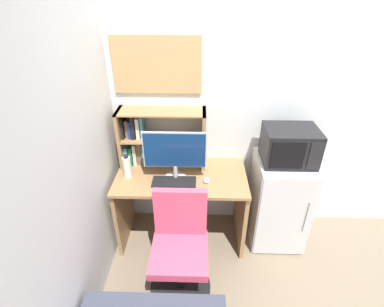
{
  "coord_description": "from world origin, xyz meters",
  "views": [
    {
      "loc": [
        -0.79,
        -2.49,
        2.29
      ],
      "look_at": [
        -0.85,
        -0.35,
        1.02
      ],
      "focal_mm": 26.91,
      "sensor_mm": 36.0,
      "label": 1
    }
  ],
  "objects_px": {
    "computer_mouse": "(206,180)",
    "wall_corkboard": "(157,65)",
    "hutch_bookshelf": "(150,136)",
    "keyboard": "(174,182)",
    "water_bottle": "(127,167)",
    "desk_chair": "(180,252)",
    "monitor": "(175,153)",
    "mini_fridge": "(279,201)",
    "microwave": "(290,146)"
  },
  "relations": [
    {
      "from": "hutch_bookshelf",
      "to": "water_bottle",
      "type": "height_order",
      "value": "hutch_bookshelf"
    },
    {
      "from": "computer_mouse",
      "to": "water_bottle",
      "type": "xyz_separation_m",
      "value": [
        -0.71,
        0.06,
        0.09
      ]
    },
    {
      "from": "hutch_bookshelf",
      "to": "wall_corkboard",
      "type": "xyz_separation_m",
      "value": [
        0.09,
        0.1,
        0.63
      ]
    },
    {
      "from": "hutch_bookshelf",
      "to": "keyboard",
      "type": "height_order",
      "value": "hutch_bookshelf"
    },
    {
      "from": "hutch_bookshelf",
      "to": "water_bottle",
      "type": "xyz_separation_m",
      "value": [
        -0.18,
        -0.24,
        -0.19
      ]
    },
    {
      "from": "microwave",
      "to": "keyboard",
      "type": "bearing_deg",
      "value": -171.44
    },
    {
      "from": "wall_corkboard",
      "to": "monitor",
      "type": "bearing_deg",
      "value": -65.59
    },
    {
      "from": "microwave",
      "to": "wall_corkboard",
      "type": "height_order",
      "value": "wall_corkboard"
    },
    {
      "from": "keyboard",
      "to": "water_bottle",
      "type": "height_order",
      "value": "water_bottle"
    },
    {
      "from": "desk_chair",
      "to": "monitor",
      "type": "bearing_deg",
      "value": 97.38
    },
    {
      "from": "keyboard",
      "to": "water_bottle",
      "type": "relative_size",
      "value": 1.74
    },
    {
      "from": "hutch_bookshelf",
      "to": "computer_mouse",
      "type": "distance_m",
      "value": 0.67
    },
    {
      "from": "monitor",
      "to": "desk_chair",
      "type": "bearing_deg",
      "value": -82.62
    },
    {
      "from": "hutch_bookshelf",
      "to": "water_bottle",
      "type": "relative_size",
      "value": 3.62
    },
    {
      "from": "water_bottle",
      "to": "desk_chair",
      "type": "height_order",
      "value": "water_bottle"
    },
    {
      "from": "monitor",
      "to": "water_bottle",
      "type": "bearing_deg",
      "value": 177.54
    },
    {
      "from": "keyboard",
      "to": "mini_fridge",
      "type": "bearing_deg",
      "value": 8.39
    },
    {
      "from": "keyboard",
      "to": "wall_corkboard",
      "type": "height_order",
      "value": "wall_corkboard"
    },
    {
      "from": "wall_corkboard",
      "to": "keyboard",
      "type": "bearing_deg",
      "value": -70.19
    },
    {
      "from": "water_bottle",
      "to": "keyboard",
      "type": "bearing_deg",
      "value": -11.94
    },
    {
      "from": "microwave",
      "to": "wall_corkboard",
      "type": "xyz_separation_m",
      "value": [
        -1.15,
        0.28,
        0.61
      ]
    },
    {
      "from": "keyboard",
      "to": "microwave",
      "type": "distance_m",
      "value": 1.05
    },
    {
      "from": "mini_fridge",
      "to": "wall_corkboard",
      "type": "bearing_deg",
      "value": 166.11
    },
    {
      "from": "mini_fridge",
      "to": "microwave",
      "type": "height_order",
      "value": "microwave"
    },
    {
      "from": "monitor",
      "to": "computer_mouse",
      "type": "height_order",
      "value": "monitor"
    },
    {
      "from": "mini_fridge",
      "to": "microwave",
      "type": "relative_size",
      "value": 2.05
    },
    {
      "from": "wall_corkboard",
      "to": "mini_fridge",
      "type": "bearing_deg",
      "value": -13.89
    },
    {
      "from": "water_bottle",
      "to": "desk_chair",
      "type": "bearing_deg",
      "value": -46.24
    },
    {
      "from": "microwave",
      "to": "wall_corkboard",
      "type": "distance_m",
      "value": 1.33
    },
    {
      "from": "monitor",
      "to": "keyboard",
      "type": "bearing_deg",
      "value": -96.43
    },
    {
      "from": "desk_chair",
      "to": "wall_corkboard",
      "type": "distance_m",
      "value": 1.57
    },
    {
      "from": "computer_mouse",
      "to": "hutch_bookshelf",
      "type": "bearing_deg",
      "value": 150.28
    },
    {
      "from": "keyboard",
      "to": "mini_fridge",
      "type": "relative_size",
      "value": 0.42
    },
    {
      "from": "computer_mouse",
      "to": "water_bottle",
      "type": "relative_size",
      "value": 0.39
    },
    {
      "from": "desk_chair",
      "to": "hutch_bookshelf",
      "type": "bearing_deg",
      "value": 112.68
    },
    {
      "from": "computer_mouse",
      "to": "microwave",
      "type": "distance_m",
      "value": 0.78
    },
    {
      "from": "water_bottle",
      "to": "desk_chair",
      "type": "relative_size",
      "value": 0.24
    },
    {
      "from": "water_bottle",
      "to": "mini_fridge",
      "type": "height_order",
      "value": "water_bottle"
    },
    {
      "from": "computer_mouse",
      "to": "water_bottle",
      "type": "bearing_deg",
      "value": 174.91
    },
    {
      "from": "microwave",
      "to": "desk_chair",
      "type": "bearing_deg",
      "value": -147.83
    },
    {
      "from": "monitor",
      "to": "water_bottle",
      "type": "xyz_separation_m",
      "value": [
        -0.43,
        0.02,
        -0.16
      ]
    },
    {
      "from": "hutch_bookshelf",
      "to": "wall_corkboard",
      "type": "relative_size",
      "value": 1.04
    },
    {
      "from": "mini_fridge",
      "to": "desk_chair",
      "type": "bearing_deg",
      "value": -147.97
    },
    {
      "from": "monitor",
      "to": "mini_fridge",
      "type": "xyz_separation_m",
      "value": [
        0.99,
        0.08,
        -0.57
      ]
    },
    {
      "from": "keyboard",
      "to": "computer_mouse",
      "type": "relative_size",
      "value": 4.49
    },
    {
      "from": "computer_mouse",
      "to": "wall_corkboard",
      "type": "xyz_separation_m",
      "value": [
        -0.44,
        0.41,
        0.9
      ]
    },
    {
      "from": "computer_mouse",
      "to": "desk_chair",
      "type": "height_order",
      "value": "desk_chair"
    },
    {
      "from": "computer_mouse",
      "to": "mini_fridge",
      "type": "xyz_separation_m",
      "value": [
        0.71,
        0.12,
        -0.32
      ]
    },
    {
      "from": "hutch_bookshelf",
      "to": "microwave",
      "type": "height_order",
      "value": "hutch_bookshelf"
    },
    {
      "from": "computer_mouse",
      "to": "microwave",
      "type": "xyz_separation_m",
      "value": [
        0.71,
        0.12,
        0.3
      ]
    }
  ]
}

